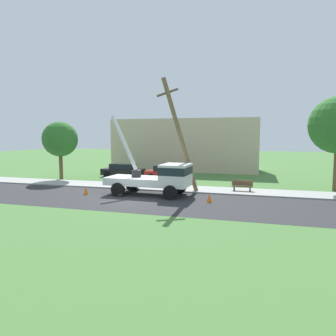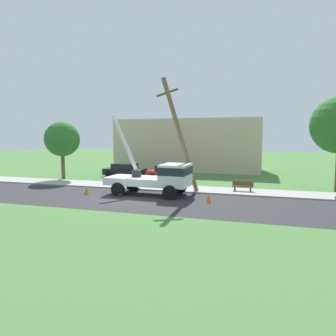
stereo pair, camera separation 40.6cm
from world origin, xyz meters
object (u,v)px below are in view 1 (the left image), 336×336
(utility_truck, at_px, (159,176))
(parked_sedan_black, at_px, (123,170))
(parked_sedan_red, at_px, (168,173))
(traffic_cone_ahead, at_px, (209,198))
(leaning_utility_pole, at_px, (180,135))
(traffic_cone_behind, at_px, (86,191))
(park_bench, at_px, (242,186))
(roadside_tree_near, at_px, (60,139))

(utility_truck, height_order, parked_sedan_black, utility_truck)
(parked_sedan_red, bearing_deg, traffic_cone_ahead, -59.15)
(leaning_utility_pole, distance_m, traffic_cone_behind, 8.16)
(parked_sedan_black, bearing_deg, parked_sedan_red, -8.08)
(parked_sedan_red, bearing_deg, park_bench, -33.26)
(roadside_tree_near, bearing_deg, leaning_utility_pole, -16.88)
(parked_sedan_black, bearing_deg, leaning_utility_pole, -42.97)
(parked_sedan_black, relative_size, park_bench, 2.75)
(leaning_utility_pole, distance_m, parked_sedan_black, 11.74)
(traffic_cone_ahead, bearing_deg, roadside_tree_near, 157.78)
(leaning_utility_pole, bearing_deg, traffic_cone_behind, -160.66)
(parked_sedan_black, relative_size, parked_sedan_red, 0.97)
(parked_sedan_black, xyz_separation_m, parked_sedan_red, (5.20, -0.74, 0.00))
(traffic_cone_behind, distance_m, parked_sedan_black, 10.06)
(traffic_cone_behind, xyz_separation_m, park_bench, (11.15, 4.30, 0.18))
(traffic_cone_ahead, height_order, park_bench, park_bench)
(traffic_cone_ahead, bearing_deg, leaning_utility_pole, 136.70)
(traffic_cone_behind, xyz_separation_m, parked_sedan_red, (3.69, 9.20, 0.43))
(parked_sedan_black, bearing_deg, roadside_tree_near, -144.76)
(utility_truck, distance_m, parked_sedan_red, 8.23)
(utility_truck, bearing_deg, parked_sedan_black, 128.02)
(traffic_cone_behind, height_order, parked_sedan_red, parked_sedan_red)
(traffic_cone_behind, height_order, park_bench, park_bench)
(utility_truck, bearing_deg, traffic_cone_behind, -167.66)
(traffic_cone_behind, xyz_separation_m, roadside_tree_near, (-6.59, 6.35, 3.73))
(utility_truck, distance_m, traffic_cone_ahead, 4.27)
(park_bench, bearing_deg, roadside_tree_near, 173.42)
(utility_truck, xyz_separation_m, parked_sedan_black, (-6.85, 8.77, -0.70))
(parked_sedan_black, xyz_separation_m, park_bench, (12.66, -5.63, -0.25))
(traffic_cone_ahead, bearing_deg, traffic_cone_behind, 179.24)
(leaning_utility_pole, bearing_deg, roadside_tree_near, 163.12)
(parked_sedan_black, height_order, parked_sedan_red, same)
(parked_sedan_black, distance_m, park_bench, 13.86)
(park_bench, bearing_deg, leaning_utility_pole, -156.34)
(parked_sedan_red, bearing_deg, leaning_utility_pole, -66.67)
(utility_truck, relative_size, traffic_cone_ahead, 12.07)
(leaning_utility_pole, bearing_deg, parked_sedan_red, 113.33)
(roadside_tree_near, bearing_deg, utility_truck, -23.48)
(leaning_utility_pole, xyz_separation_m, roadside_tree_near, (-13.23, 4.02, -0.38))
(traffic_cone_ahead, bearing_deg, parked_sedan_red, 120.85)
(utility_truck, relative_size, parked_sedan_red, 1.49)
(traffic_cone_ahead, relative_size, traffic_cone_behind, 1.00)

